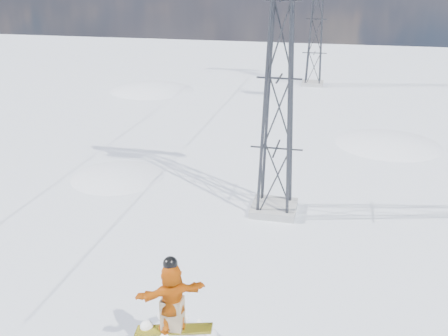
% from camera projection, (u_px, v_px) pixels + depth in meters
% --- Properties ---
extents(snow_terrain, '(39.00, 37.00, 22.00)m').
position_uv_depth(snow_terrain, '(219.00, 242.00, 37.17)').
color(snow_terrain, white).
rests_on(snow_terrain, ground).
extents(lift_tower_near, '(5.20, 1.80, 11.43)m').
position_uv_depth(lift_tower_near, '(279.00, 79.00, 18.47)').
color(lift_tower_near, '#999999').
rests_on(lift_tower_near, ground).
extents(lift_tower_far, '(5.20, 1.80, 11.43)m').
position_uv_depth(lift_tower_far, '(317.00, 20.00, 41.12)').
color(lift_tower_far, '#999999').
rests_on(lift_tower_far, ground).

